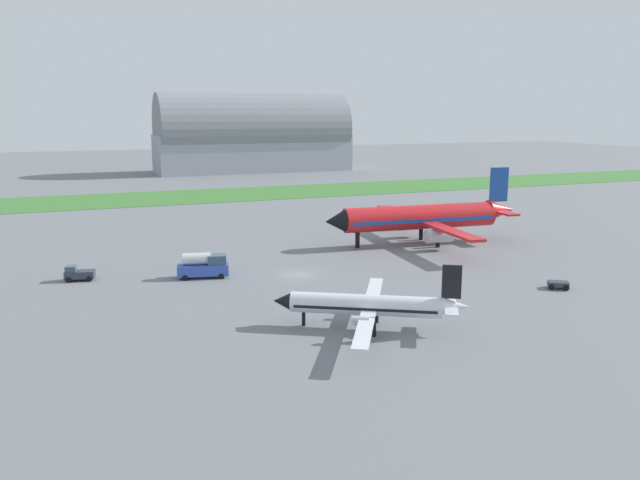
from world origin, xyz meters
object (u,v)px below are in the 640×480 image
airplane_midfield_jet (424,217)px  pushback_tug_by_runway (78,273)px  baggage_cart_near_gate (558,284)px  airplane_foreground_turboprop (369,305)px  fuel_truck_midfield (204,266)px

airplane_midfield_jet → pushback_tug_by_runway: (-52.77, -3.72, -3.45)m
airplane_midfield_jet → baggage_cart_near_gate: (1.37, -29.48, -3.79)m
airplane_foreground_turboprop → pushback_tug_by_runway: size_ratio=5.22×
baggage_cart_near_gate → pushback_tug_by_runway: pushback_tug_by_runway is taller
airplane_midfield_jet → baggage_cart_near_gate: airplane_midfield_jet is taller
airplane_midfield_jet → baggage_cart_near_gate: size_ratio=11.61×
baggage_cart_near_gate → pushback_tug_by_runway: size_ratio=0.76×
airplane_foreground_turboprop → pushback_tug_by_runway: airplane_foreground_turboprop is taller
airplane_midfield_jet → pushback_tug_by_runway: bearing=9.1°
airplane_midfield_jet → fuel_truck_midfield: size_ratio=4.99×
fuel_truck_midfield → airplane_midfield_jet: bearing=24.9°
baggage_cart_near_gate → fuel_truck_midfield: bearing=5.7°
airplane_foreground_turboprop → fuel_truck_midfield: bearing=-36.5°
fuel_truck_midfield → baggage_cart_near_gate: bearing=-16.0°
fuel_truck_midfield → pushback_tug_by_runway: bearing=176.4°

